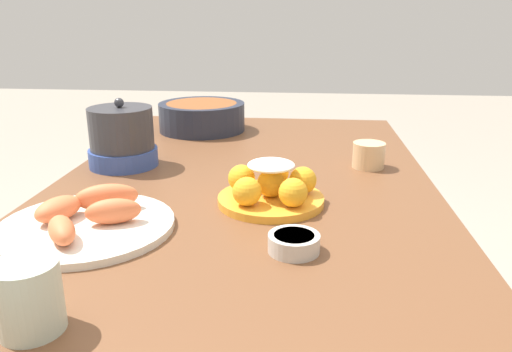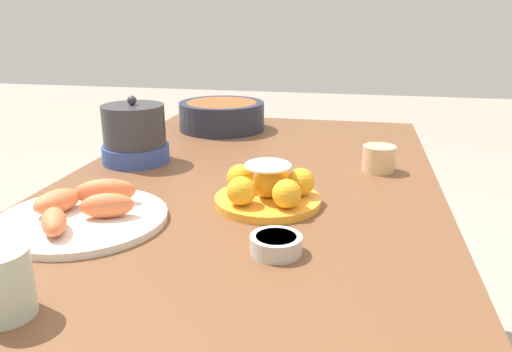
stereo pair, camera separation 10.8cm
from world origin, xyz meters
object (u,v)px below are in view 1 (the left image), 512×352
Objects in this scene: serving_bowl at (202,116)px; seafood_platter at (87,220)px; cake_plate at (271,188)px; cup_far at (29,297)px; dining_table at (243,218)px; cup_near at (369,155)px; warming_pot at (122,138)px; sauce_bowl at (294,242)px.

serving_bowl is 0.81m from seafood_platter.
cake_plate is 2.38× the size of cup_far.
dining_table is 5.32× the size of serving_bowl.
cake_plate is (-0.11, -0.07, 0.12)m from dining_table.
dining_table is at bearing -42.44° from seafood_platter.
cake_plate is 0.77× the size of serving_bowl.
cup_near is at bearing -126.48° from serving_bowl.
seafood_platter is 3.91× the size of cup_near.
serving_bowl is 0.90× the size of seafood_platter.
cake_plate reaches higher than serving_bowl.
warming_pot is at bearing 10.52° from cup_far.
cup_far is 0.71m from warming_pot.
serving_bowl is (0.65, 0.28, 0.01)m from cake_plate.
cup_near is at bearing -51.78° from seafood_platter.
serving_bowl reaches higher than seafood_platter.
sauce_bowl is (-0.22, -0.05, -0.02)m from cake_plate.
serving_bowl is 1.62× the size of warming_pot.
serving_bowl is 0.63m from cup_near.
sauce_bowl is 0.64m from warming_pot.
cup_far is (-0.46, 0.27, 0.01)m from cake_plate.
cup_far is at bearing 149.81° from cake_plate.
serving_bowl is (0.53, 0.20, 0.13)m from dining_table.
dining_table is 0.38m from warming_pot.
cup_far reaches higher than sauce_bowl.
dining_table is 16.36× the size of cup_far.
seafood_platter is at bearing 176.36° from serving_bowl.
warming_pot reaches higher than seafood_platter.
cake_plate is at bearing 13.49° from sauce_bowl.
dining_table is at bearing 32.70° from cake_plate.
serving_bowl is 0.93m from sauce_bowl.
cake_plate reaches higher than sauce_bowl.
warming_pot is at bearing 70.07° from dining_table.
cake_plate is at bearing 140.25° from cup_near.
cup_near is 0.89m from cup_far.
warming_pot reaches higher than sauce_bowl.
warming_pot is at bearing 10.17° from seafood_platter.
dining_table is 0.39m from seafood_platter.
cup_far is at bearing -169.48° from warming_pot.
cup_near is at bearing -19.90° from sauce_bowl.
dining_table is 0.18m from cake_plate.
cup_near is 0.88× the size of cup_far.
cup_near is at bearing -61.98° from dining_table.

